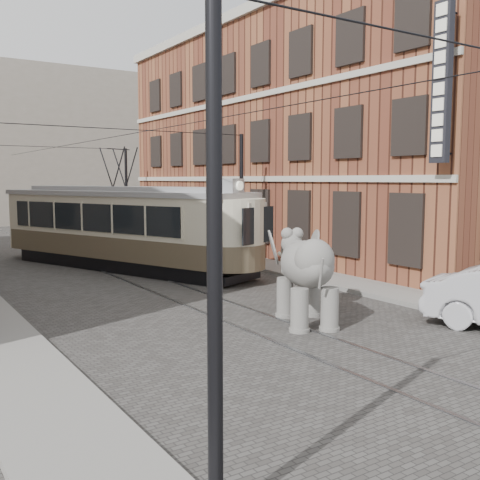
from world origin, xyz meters
TOP-DOWN VIEW (x-y plane):
  - ground at (0.00, 0.00)m, footprint 120.00×120.00m
  - tram_rails at (0.00, 0.00)m, footprint 1.54×80.00m
  - sidewalk_right at (6.00, 0.00)m, footprint 2.00×60.00m
  - brick_building at (11.00, 9.00)m, footprint 8.00×26.00m
  - catenary at (-0.20, 5.00)m, footprint 11.00×30.20m
  - tram at (0.27, 8.31)m, footprint 7.55×13.54m
  - elephant at (1.08, -3.59)m, footprint 3.80×4.75m

SIDE VIEW (x-z plane):
  - ground at x=0.00m, z-range 0.00..0.00m
  - tram_rails at x=0.00m, z-range 0.00..0.02m
  - sidewalk_right at x=6.00m, z-range 0.00..0.15m
  - elephant at x=1.08m, z-range 0.00..2.56m
  - tram at x=0.27m, z-range 0.00..5.34m
  - catenary at x=-0.20m, z-range 0.00..6.00m
  - brick_building at x=11.00m, z-range 0.00..12.00m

